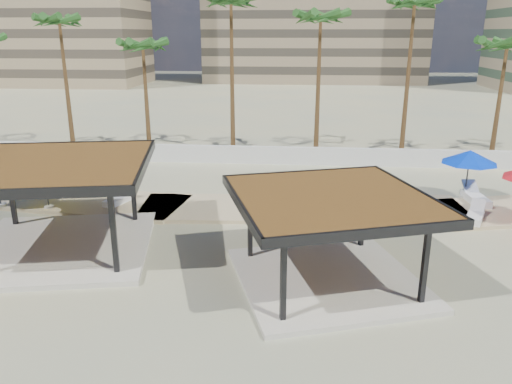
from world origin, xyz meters
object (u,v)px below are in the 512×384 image
at_px(lounger_b, 475,216).
at_px(lounger_c, 390,213).
at_px(pavilion_west, 55,198).
at_px(lounger_d, 475,198).
at_px(lounger_a, 119,200).
at_px(pavilion_central, 330,230).

distance_m(lounger_b, lounger_c, 3.87).
height_order(pavilion_west, lounger_d, pavilion_west).
height_order(pavilion_west, lounger_c, pavilion_west).
bearing_deg(lounger_b, lounger_c, 114.46).
bearing_deg(lounger_d, lounger_b, 157.49).
distance_m(pavilion_west, lounger_a, 5.74).
relative_size(pavilion_west, lounger_d, 3.62).
bearing_deg(pavilion_central, pavilion_west, 152.62).
distance_m(lounger_a, lounger_d, 18.16).
xyz_separation_m(lounger_a, lounger_d, (18.08, 1.69, 0.04)).
bearing_deg(pavilion_central, lounger_b, 23.70).
height_order(lounger_b, lounger_d, lounger_d).
xyz_separation_m(pavilion_central, lounger_a, (-10.15, 7.20, -1.58)).
bearing_deg(lounger_c, lounger_b, -87.00).
height_order(lounger_a, lounger_d, lounger_d).
bearing_deg(lounger_c, pavilion_west, 111.11).
xyz_separation_m(lounger_c, lounger_d, (4.73, 2.62, -0.01)).
relative_size(pavilion_central, lounger_a, 4.11).
xyz_separation_m(pavilion_west, lounger_a, (0.50, 5.41, -1.87)).
height_order(pavilion_central, lounger_c, pavilion_central).
relative_size(pavilion_central, lounger_b, 3.90).
height_order(pavilion_west, lounger_b, pavilion_west).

